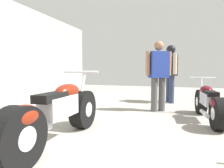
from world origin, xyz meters
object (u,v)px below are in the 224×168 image
at_px(motorcycle_maroon_cruiser, 57,114).
at_px(mechanic_in_blue, 158,72).
at_px(motorcycle_black_naked, 209,103).
at_px(mechanic_with_helmet, 170,68).

bearing_deg(motorcycle_maroon_cruiser, mechanic_in_blue, 66.45).
relative_size(motorcycle_black_naked, mechanic_with_helmet, 1.03).
relative_size(motorcycle_maroon_cruiser, motorcycle_black_naked, 1.17).
bearing_deg(mechanic_with_helmet, motorcycle_maroon_cruiser, -109.07).
distance_m(motorcycle_maroon_cruiser, mechanic_in_blue, 2.83).
bearing_deg(motorcycle_black_naked, mechanic_in_blue, 148.28).
distance_m(motorcycle_maroon_cruiser, mechanic_with_helmet, 4.21).
xyz_separation_m(motorcycle_black_naked, mechanic_with_helmet, (-0.77, 2.01, 0.70)).
height_order(motorcycle_maroon_cruiser, mechanic_in_blue, mechanic_in_blue).
height_order(motorcycle_maroon_cruiser, mechanic_with_helmet, mechanic_with_helmet).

